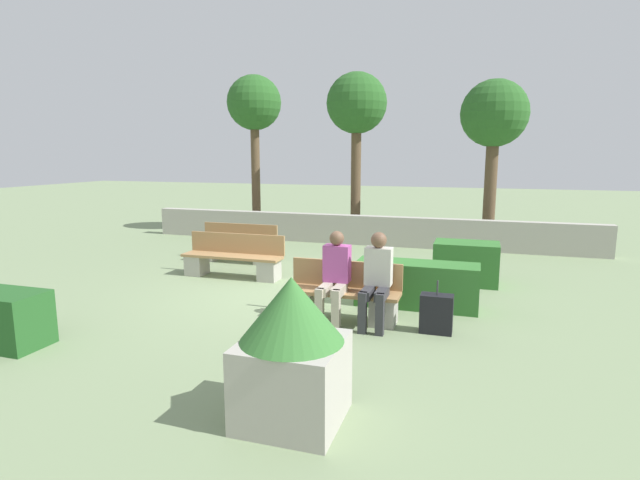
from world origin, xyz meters
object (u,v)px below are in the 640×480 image
at_px(bench_left_side, 237,247).
at_px(planter_corner_left, 292,348).
at_px(tree_leftmost, 254,107).
at_px(tree_center_right, 494,117).
at_px(bench_right_side, 233,260).
at_px(bench_front, 343,299).
at_px(tree_center_left, 357,107).
at_px(suitcase, 436,314).
at_px(person_seated_man, 377,275).
at_px(person_seated_woman, 335,273).

relative_size(bench_left_side, planter_corner_left, 1.35).
xyz_separation_m(tree_leftmost, tree_center_right, (6.97, 0.07, -0.47)).
bearing_deg(bench_right_side, tree_leftmost, 103.79).
relative_size(bench_front, tree_leftmost, 0.35).
bearing_deg(tree_center_left, tree_leftmost, -178.66).
xyz_separation_m(bench_right_side, planter_corner_left, (3.07, -4.75, 0.36)).
distance_m(bench_left_side, tree_leftmost, 5.75).
bearing_deg(planter_corner_left, suitcase, 68.71).
distance_m(bench_left_side, tree_center_left, 5.81).
bearing_deg(suitcase, tree_center_right, 84.37).
height_order(person_seated_man, planter_corner_left, planter_corner_left).
relative_size(planter_corner_left, suitcase, 1.84).
distance_m(person_seated_man, planter_corner_left, 2.76).
bearing_deg(tree_center_right, person_seated_man, -101.77).
distance_m(person_seated_woman, tree_center_left, 8.40).
relative_size(person_seated_woman, tree_leftmost, 0.28).
bearing_deg(bench_left_side, planter_corner_left, -56.86).
bearing_deg(tree_leftmost, tree_center_left, 1.34).
xyz_separation_m(planter_corner_left, suitcase, (1.07, 2.74, -0.43)).
relative_size(person_seated_man, tree_leftmost, 0.28).
bearing_deg(tree_center_right, bench_front, -105.74).
height_order(bench_right_side, tree_leftmost, tree_leftmost).
height_order(bench_front, person_seated_woman, person_seated_woman).
height_order(bench_left_side, tree_leftmost, tree_leftmost).
xyz_separation_m(bench_right_side, person_seated_woman, (2.68, -2.00, 0.40)).
distance_m(person_seated_woman, planter_corner_left, 2.78).
distance_m(tree_leftmost, tree_center_left, 3.20).
bearing_deg(bench_left_side, tree_center_right, 40.56).
bearing_deg(bench_left_side, tree_leftmost, 111.18).
distance_m(bench_left_side, person_seated_woman, 4.67).
bearing_deg(tree_center_left, suitcase, -68.61).
height_order(bench_right_side, tree_center_left, tree_center_left).
height_order(bench_front, tree_center_left, tree_center_left).
xyz_separation_m(bench_left_side, bench_right_side, (0.59, -1.32, 0.01)).
distance_m(bench_right_side, person_seated_woman, 3.36).
height_order(bench_left_side, tree_center_right, tree_center_right).
distance_m(bench_front, suitcase, 1.38).
relative_size(bench_right_side, planter_corner_left, 1.51).
bearing_deg(bench_right_side, tree_center_right, 42.75).
height_order(person_seated_man, tree_leftmost, tree_leftmost).
bearing_deg(tree_leftmost, bench_right_side, -69.71).
xyz_separation_m(bench_left_side, person_seated_woman, (3.27, -3.32, 0.41)).
bearing_deg(tree_leftmost, bench_left_side, -70.89).
bearing_deg(bench_left_side, person_seated_woman, -43.36).
relative_size(person_seated_woman, tree_center_left, 0.28).
relative_size(bench_left_side, suitcase, 2.48).
relative_size(bench_right_side, tree_leftmost, 0.43).
bearing_deg(bench_right_side, bench_front, -40.40).
bearing_deg(person_seated_man, tree_leftmost, 125.22).
distance_m(bench_right_side, tree_center_left, 6.73).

